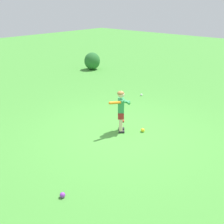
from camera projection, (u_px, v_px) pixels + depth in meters
name	position (u px, v px, depth m)	size (l,w,h in m)	color
ground_plane	(123.00, 133.00, 7.21)	(40.00, 40.00, 0.00)	#479338
child_batter	(121.00, 108.00, 7.08)	(0.62, 0.36, 1.08)	#232328
play_ball_far_right	(62.00, 195.00, 4.87)	(0.10, 0.10, 0.10)	purple
play_ball_midfield	(123.00, 121.00, 7.85)	(0.07, 0.07, 0.07)	red
play_ball_center_lawn	(143.00, 130.00, 7.27)	(0.10, 0.10, 0.10)	yellow
play_ball_behind_batter	(141.00, 95.00, 9.98)	(0.08, 0.08, 0.08)	white
shrub_left_background	(92.00, 61.00, 13.61)	(0.77, 0.72, 0.81)	#286B2D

